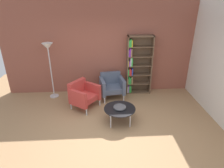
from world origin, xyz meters
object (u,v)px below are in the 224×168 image
floor_lamp_torchiere (48,53)px  decorative_bowl (120,107)px  armchair_spare_guest (83,94)px  bookshelf_tall (137,66)px  coffee_table_low (120,109)px  armchair_corner_red (112,85)px

floor_lamp_torchiere → decorative_bowl: bearing=-37.4°
armchair_spare_guest → floor_lamp_torchiere: size_ratio=0.54×
floor_lamp_torchiere → armchair_spare_guest: bearing=-35.5°
bookshelf_tall → floor_lamp_torchiere: bearing=-176.4°
coffee_table_low → floor_lamp_torchiere: (-1.99, 1.52, 1.08)m
bookshelf_tall → decorative_bowl: bearing=-112.6°
bookshelf_tall → armchair_spare_guest: size_ratio=2.00×
floor_lamp_torchiere → coffee_table_low: bearing=-37.4°
armchair_spare_guest → floor_lamp_torchiere: (-1.01, 0.72, 1.03)m
decorative_bowl → armchair_corner_red: bearing=95.1°
bookshelf_tall → armchair_corner_red: 1.02m
bookshelf_tall → floor_lamp_torchiere: (-2.69, -0.17, 0.52)m
coffee_table_low → armchair_spare_guest: armchair_spare_guest is taller
decorative_bowl → floor_lamp_torchiere: bearing=142.6°
armchair_spare_guest → floor_lamp_torchiere: bearing=91.4°
decorative_bowl → armchair_spare_guest: size_ratio=0.34×
armchair_spare_guest → floor_lamp_torchiere: floor_lamp_torchiere is taller
decorative_bowl → floor_lamp_torchiere: floor_lamp_torchiere is taller
decorative_bowl → armchair_corner_red: (-0.12, 1.36, -0.02)m
decorative_bowl → floor_lamp_torchiere: 2.70m
coffee_table_low → armchair_corner_red: size_ratio=0.99×
bookshelf_tall → armchair_corner_red: size_ratio=2.35×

